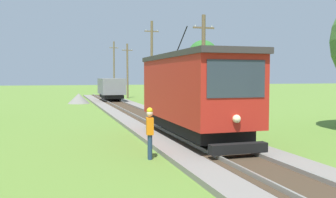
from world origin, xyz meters
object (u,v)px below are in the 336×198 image
object	(u,v)px
utility_pole_mid	(203,67)
utility_pole_far	(152,63)
red_tram	(193,91)
freight_car	(111,88)
second_worker	(150,131)
gravel_pile	(79,98)
utility_pole_horizon	(114,67)
utility_pole_distant	(127,70)
tree_right_far	(203,56)

from	to	relation	value
utility_pole_mid	utility_pole_far	size ratio (longest dim) A/B	0.82
red_tram	utility_pole_far	distance (m)	19.96
freight_car	second_worker	world-z (taller)	freight_car
red_tram	gravel_pile	size ratio (longest dim) A/B	3.73
second_worker	utility_pole_horizon	bearing A→B (deg)	-87.45
freight_car	red_tram	bearing A→B (deg)	-89.99
red_tram	utility_pole_far	xyz separation A→B (m)	(3.12, 19.61, 1.98)
red_tram	utility_pole_distant	world-z (taller)	utility_pole_distant
utility_pole_mid	second_worker	world-z (taller)	utility_pole_mid
utility_pole_distant	second_worker	xyz separation A→B (m)	(-5.74, -35.18, -2.66)
utility_pole_far	freight_car	bearing A→B (deg)	118.38
freight_car	utility_pole_mid	xyz separation A→B (m)	(3.12, -18.90, 1.87)
utility_pole_far	utility_pole_distant	distance (m)	12.84
utility_pole_far	tree_right_far	size ratio (longest dim) A/B	1.15
utility_pole_far	second_worker	distance (m)	23.30
gravel_pile	tree_right_far	world-z (taller)	tree_right_far
freight_car	gravel_pile	world-z (taller)	freight_car
red_tram	second_worker	bearing A→B (deg)	-133.69
utility_pole_far	utility_pole_distant	world-z (taller)	utility_pole_far
red_tram	freight_car	size ratio (longest dim) A/B	1.64
freight_car	second_worker	size ratio (longest dim) A/B	2.91
utility_pole_horizon	second_worker	size ratio (longest dim) A/B	4.72
gravel_pile	second_worker	world-z (taller)	second_worker
utility_pole_horizon	gravel_pile	size ratio (longest dim) A/B	3.68
freight_car	tree_right_far	world-z (taller)	tree_right_far
red_tram	utility_pole_distant	bearing A→B (deg)	84.51
gravel_pile	red_tram	bearing A→B (deg)	-81.90
red_tram	utility_pole_mid	distance (m)	7.30
freight_car	gravel_pile	bearing A→B (deg)	-168.31
utility_pole_horizon	utility_pole_mid	bearing A→B (deg)	-90.00
utility_pole_distant	freight_car	bearing A→B (deg)	-113.86
utility_pole_distant	gravel_pile	bearing A→B (deg)	-130.44
utility_pole_distant	utility_pole_horizon	world-z (taller)	utility_pole_horizon
red_tram	freight_car	xyz separation A→B (m)	(-0.00, 25.39, -0.64)
utility_pole_mid	tree_right_far	size ratio (longest dim) A/B	0.94
red_tram	utility_pole_far	bearing A→B (deg)	80.97
utility_pole_mid	freight_car	bearing A→B (deg)	99.37
utility_pole_distant	tree_right_far	world-z (taller)	utility_pole_distant
second_worker	tree_right_far	world-z (taller)	tree_right_far
utility_pole_mid	utility_pole_horizon	bearing A→B (deg)	90.00
utility_pole_horizon	tree_right_far	size ratio (longest dim) A/B	1.19
utility_pole_distant	utility_pole_horizon	distance (m)	11.81
utility_pole_horizon	second_worker	bearing A→B (deg)	-96.96
red_tram	gravel_pile	world-z (taller)	red_tram
utility_pole_distant	gravel_pile	size ratio (longest dim) A/B	3.10
utility_pole_mid	tree_right_far	bearing A→B (deg)	67.91
tree_right_far	utility_pole_distant	bearing A→B (deg)	136.61
freight_car	utility_pole_horizon	xyz separation A→B (m)	(3.12, 18.84, 2.75)
freight_car	utility_pole_mid	size ratio (longest dim) A/B	0.78
freight_car	utility_pole_far	xyz separation A→B (m)	(3.12, -5.77, 2.61)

